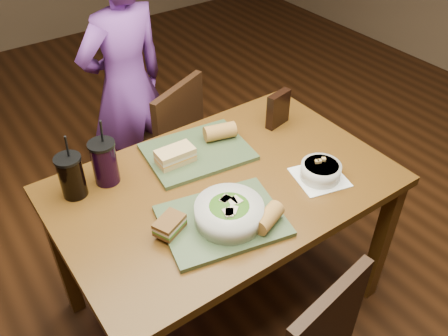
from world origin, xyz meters
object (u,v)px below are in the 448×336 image
Objects in this scene: tray_near at (222,221)px; baguette_far at (220,132)px; chair_far at (173,144)px; sandwich_far at (175,156)px; tray_far at (197,152)px; sandwich_near at (170,225)px; dining_table at (224,199)px; diner at (126,86)px; chip_bag at (278,109)px; cup_cola at (72,176)px; salad_bowl at (229,212)px; baguette_near at (268,218)px; cup_berry at (105,162)px; soup_bowl at (321,171)px.

baguette_far is at bearing 56.02° from tray_near.
chair_far is 5.56× the size of sandwich_far.
chair_far is 0.55m from tray_far.
baguette_far is at bearing 37.64° from sandwich_near.
diner is (0.06, 0.98, 0.05)m from dining_table.
chip_bag is at bearing 22.67° from sandwich_near.
diner is 3.37× the size of tray_near.
sandwich_far is (-0.24, -0.47, 0.32)m from chair_far.
chair_far is at bearing 72.12° from tray_near.
dining_table is 0.50m from chip_bag.
tray_far is 0.52m from cup_cola.
tray_far is at bearing 165.07° from chip_bag.
chair_far is (0.14, 0.67, -0.18)m from dining_table.
tray_far is 0.44m from salad_bowl.
baguette_near reaches higher than dining_table.
sandwich_near is 0.81× the size of sandwich_far.
salad_bowl is (-0.12, -0.20, 0.15)m from dining_table.
tray_far is 1.75× the size of salad_bowl.
chip_bag is (0.38, -0.79, 0.12)m from diner.
chip_bag reaches higher than sandwich_near.
cup_berry is (-0.51, -0.40, 0.36)m from chair_far.
soup_bowl is 0.58m from sandwich_far.
baguette_near is at bearing 76.55° from diner.
sandwich_far is at bearing 99.19° from baguette_near.
dining_table is at bearing -121.64° from baguette_far.
salad_bowl is 0.40m from sandwich_far.
cup_cola is (-0.37, 0.44, 0.08)m from tray_near.
salad_bowl is 1.48× the size of chip_bag.
chip_bag is (0.42, -0.02, 0.07)m from tray_far.
dining_table is 5.64× the size of soup_bowl.
chip_bag is (0.11, 0.39, 0.05)m from soup_bowl.
sandwich_near is (-0.31, -0.12, 0.13)m from dining_table.
cup_cola is (-0.40, 0.07, 0.04)m from sandwich_far.
soup_bowl is at bearing -67.17° from baguette_far.
chair_far is at bearing 38.35° from cup_berry.
baguette_far is (0.09, -0.75, 0.09)m from diner.
dining_table is 0.32m from baguette_near.
dining_table is 10.40× the size of baguette_near.
diner is 0.76m from baguette_far.
dining_table is 1.51× the size of chair_far.
chair_far is 0.61× the size of diner.
sandwich_far is (0.21, 0.32, 0.01)m from sandwich_near.
tray_far is at bearing -8.10° from cup_berry.
cup_berry is at bearing 145.88° from soup_bowl.
cup_cola is (-0.50, 0.27, 0.18)m from dining_table.
chair_far reaches higher than baguette_near.
diner reaches higher than salad_bowl.
sandwich_far is at bearing -116.93° from chair_far.
sandwich_far is 0.41m from cup_cola.
salad_bowl reaches higher than sandwich_far.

